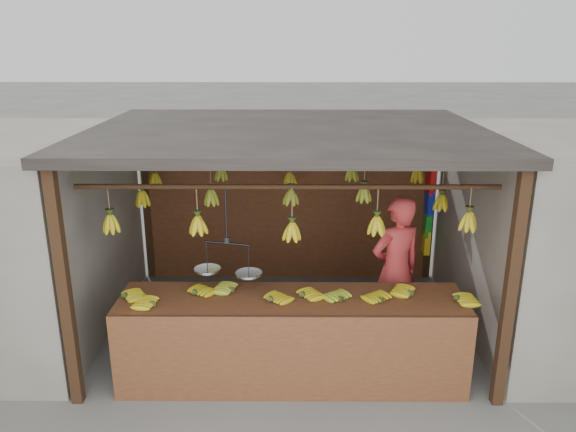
{
  "coord_description": "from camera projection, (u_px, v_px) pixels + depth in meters",
  "views": [
    {
      "loc": [
        0.04,
        -6.09,
        3.32
      ],
      "look_at": [
        0.0,
        0.3,
        1.3
      ],
      "focal_mm": 35.0,
      "sensor_mm": 36.0,
      "label": 1
    }
  ],
  "objects": [
    {
      "name": "counter",
      "position": [
        291.0,
        322.0,
        5.42
      ],
      "size": [
        3.48,
        0.78,
        0.96
      ],
      "color": "#562F19",
      "rests_on": "ground"
    },
    {
      "name": "ground",
      "position": [
        288.0,
        325.0,
        6.81
      ],
      "size": [
        80.0,
        80.0,
        0.0
      ],
      "primitive_type": "plane",
      "color": "#5B5B57"
    },
    {
      "name": "balance_scale",
      "position": [
        228.0,
        267.0,
        5.5
      ],
      "size": [
        0.67,
        0.35,
        0.88
      ],
      "color": "black",
      "rests_on": "ground"
    },
    {
      "name": "stall",
      "position": [
        288.0,
        160.0,
        6.52
      ],
      "size": [
        4.3,
        3.3,
        2.4
      ],
      "color": "black",
      "rests_on": "ground"
    },
    {
      "name": "vendor",
      "position": [
        396.0,
        270.0,
        6.26
      ],
      "size": [
        0.74,
        0.63,
        1.71
      ],
      "primitive_type": "imported",
      "rotation": [
        0.0,
        0.0,
        3.57
      ],
      "color": "#BF3333",
      "rests_on": "ground"
    },
    {
      "name": "hanging_bananas",
      "position": [
        288.0,
        198.0,
        6.31
      ],
      "size": [
        3.61,
        2.17,
        0.39
      ],
      "color": "#AC9812",
      "rests_on": "ground"
    },
    {
      "name": "bag_bundles",
      "position": [
        428.0,
        212.0,
        7.77
      ],
      "size": [
        0.08,
        0.26,
        1.21
      ],
      "color": "red",
      "rests_on": "ground"
    }
  ]
}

